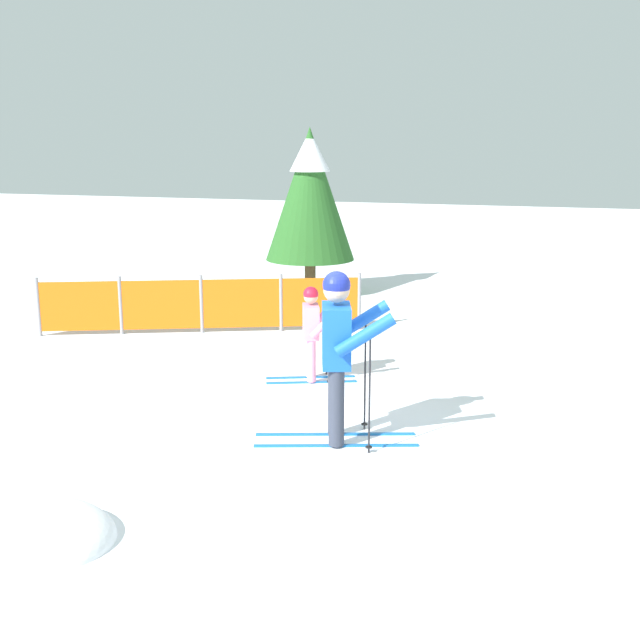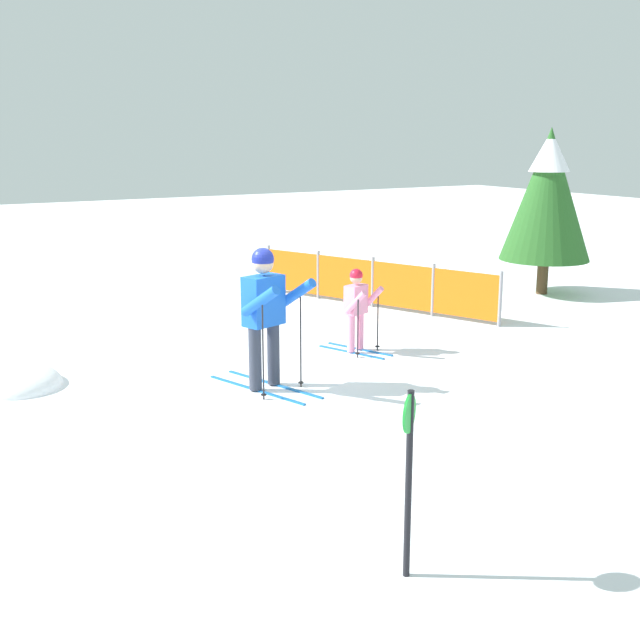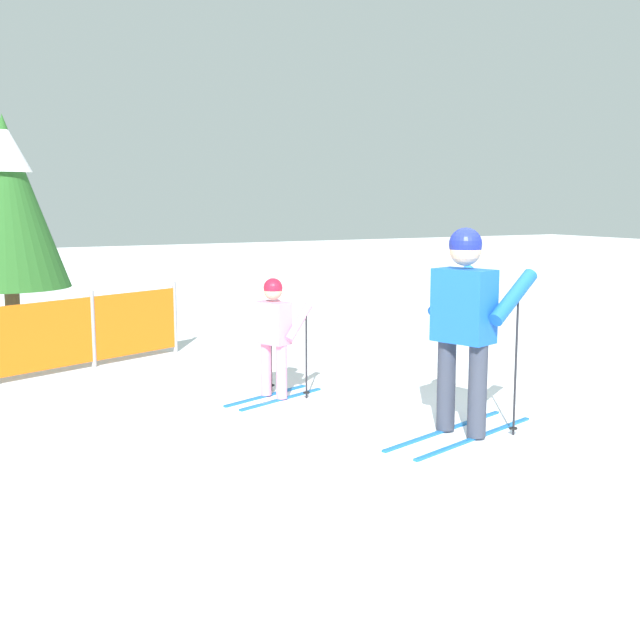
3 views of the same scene
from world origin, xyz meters
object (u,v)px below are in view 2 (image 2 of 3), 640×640
skier_child (357,304)px  conifer_far (548,192)px  safety_fence (373,282)px  trail_marker (409,464)px  skier_adult (265,305)px

skier_child → conifer_far: 6.07m
safety_fence → trail_marker: 9.37m
skier_adult → conifer_far: 8.11m
safety_fence → trail_marker: bearing=-32.4°
skier_child → conifer_far: (-1.83, 5.64, 1.30)m
skier_adult → safety_fence: size_ratio=0.37×
safety_fence → trail_marker: (7.90, -5.01, 0.41)m
safety_fence → trail_marker: trail_marker is taller
skier_adult → skier_child: 2.17m
skier_child → safety_fence: skier_child is taller
skier_child → safety_fence: 3.19m
skier_child → skier_adult: bearing=-86.4°
skier_adult → trail_marker: skier_adult is taller
conifer_far → safety_fence: bearing=-100.3°
safety_fence → skier_child: bearing=-38.2°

